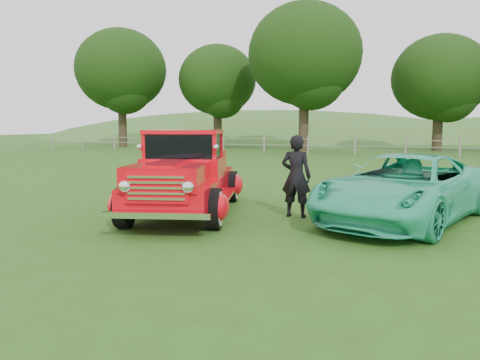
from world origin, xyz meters
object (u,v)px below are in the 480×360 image
(red_pickup, at_px, (185,176))
(man, at_px, (296,176))
(tree_near_west, at_px, (305,55))
(tree_mid_west, at_px, (217,80))
(tree_near_east, at_px, (440,78))
(teal_sedan, at_px, (404,188))
(tree_far_west, at_px, (121,70))

(red_pickup, height_order, man, red_pickup)
(red_pickup, bearing_deg, man, -5.29)
(tree_near_west, bearing_deg, tree_mid_west, 159.44)
(tree_near_east, xyz_separation_m, man, (-3.63, -27.83, -4.40))
(tree_mid_west, distance_m, man, 30.34)
(tree_near_east, relative_size, man, 4.94)
(tree_near_west, relative_size, red_pickup, 1.98)
(tree_mid_west, bearing_deg, man, -63.52)
(teal_sedan, distance_m, man, 2.11)
(red_pickup, xyz_separation_m, teal_sedan, (4.39, 0.71, -0.14))
(tree_far_west, xyz_separation_m, tree_near_west, (16.00, -1.00, 0.31))
(tree_far_west, distance_m, man, 33.24)
(man, bearing_deg, tree_mid_west, -62.98)
(man, bearing_deg, red_pickup, 11.03)
(tree_near_east, height_order, man, tree_near_east)
(red_pickup, height_order, teal_sedan, red_pickup)
(tree_near_east, height_order, teal_sedan, tree_near_east)
(tree_mid_west, relative_size, tree_near_west, 0.81)
(tree_near_west, bearing_deg, tree_near_east, 23.96)
(tree_mid_west, xyz_separation_m, tree_near_east, (17.00, 1.00, -0.30))
(tree_near_west, distance_m, teal_sedan, 25.45)
(tree_far_west, xyz_separation_m, teal_sedan, (23.45, -24.55, -5.83))
(tree_far_west, height_order, red_pickup, tree_far_west)
(tree_near_west, relative_size, man, 6.18)
(tree_near_west, bearing_deg, man, -77.31)
(tree_near_east, bearing_deg, tree_mid_west, -176.63)
(tree_near_west, xyz_separation_m, red_pickup, (3.06, -24.26, -6.00))
(tree_mid_west, height_order, man, tree_mid_west)
(tree_far_west, bearing_deg, tree_near_east, 6.84)
(red_pickup, distance_m, teal_sedan, 4.45)
(teal_sedan, bearing_deg, tree_far_west, 152.79)
(red_pickup, bearing_deg, tree_near_east, 62.34)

